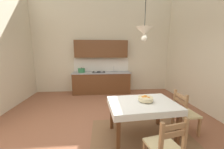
# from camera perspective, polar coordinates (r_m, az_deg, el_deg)

# --- Properties ---
(ground_plane) EXTENTS (6.40, 6.46, 0.10)m
(ground_plane) POSITION_cam_1_polar(r_m,az_deg,el_deg) (3.30, -2.49, -23.19)
(ground_plane) COLOR #935B42
(wall_back) EXTENTS (6.40, 0.12, 4.16)m
(wall_back) POSITION_cam_1_polar(r_m,az_deg,el_deg) (5.75, -3.95, 13.41)
(wall_back) COLOR beige
(wall_back) RESTS_ON ground_plane
(area_rug) EXTENTS (2.10, 1.60, 0.01)m
(area_rug) POSITION_cam_1_polar(r_m,az_deg,el_deg) (3.03, 13.25, -25.76)
(area_rug) COLOR brown
(area_rug) RESTS_ON ground_plane
(kitchen_cabinetry) EXTENTS (2.39, 0.63, 2.20)m
(kitchen_cabinetry) POSITION_cam_1_polar(r_m,az_deg,el_deg) (5.49, -4.66, 0.70)
(kitchen_cabinetry) COLOR brown
(kitchen_cabinetry) RESTS_ON ground_plane
(dining_table) EXTENTS (1.40, 1.01, 0.75)m
(dining_table) POSITION_cam_1_polar(r_m,az_deg,el_deg) (2.80, 13.14, -14.30)
(dining_table) COLOR brown
(dining_table) RESTS_ON ground_plane
(dining_chair_window_side) EXTENTS (0.45, 0.45, 0.93)m
(dining_chair_window_side) POSITION_cam_1_polar(r_m,az_deg,el_deg) (3.32, 29.34, -14.71)
(dining_chair_window_side) COLOR #D1BC89
(dining_chair_window_side) RESTS_ON ground_plane
(dining_chair_camera_side) EXTENTS (0.49, 0.49, 0.93)m
(dining_chair_camera_side) POSITION_cam_1_polar(r_m,az_deg,el_deg) (2.22, 22.22, -27.55)
(dining_chair_camera_side) COLOR #D1BC89
(dining_chair_camera_side) RESTS_ON ground_plane
(fruit_bowl) EXTENTS (0.30, 0.30, 0.12)m
(fruit_bowl) POSITION_cam_1_polar(r_m,az_deg,el_deg) (2.78, 14.54, -10.24)
(fruit_bowl) COLOR beige
(fruit_bowl) RESTS_ON dining_table
(pendant_lamp) EXTENTS (0.32, 0.32, 0.80)m
(pendant_lamp) POSITION_cam_1_polar(r_m,az_deg,el_deg) (2.68, 14.08, 17.90)
(pendant_lamp) COLOR black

